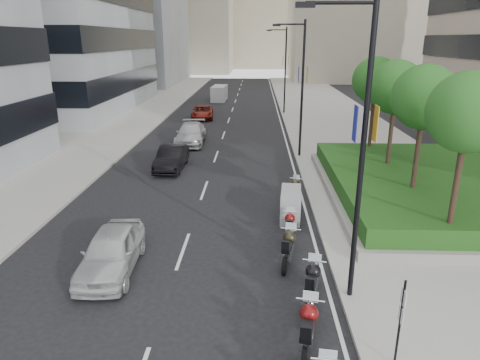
# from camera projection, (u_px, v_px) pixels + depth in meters

# --- Properties ---
(ground) EXTENTS (160.00, 160.00, 0.00)m
(ground) POSITION_uv_depth(u_px,v_px,m) (211.00, 314.00, 12.76)
(ground) COLOR black
(ground) RESTS_ON ground
(sidewalk_right) EXTENTS (10.00, 100.00, 0.15)m
(sidewalk_right) POSITION_uv_depth(u_px,v_px,m) (337.00, 124.00, 40.87)
(sidewalk_right) COLOR #9E9B93
(sidewalk_right) RESTS_ON ground
(sidewalk_left) EXTENTS (8.00, 100.00, 0.15)m
(sidewalk_left) POSITION_uv_depth(u_px,v_px,m) (120.00, 122.00, 41.63)
(sidewalk_left) COLOR #9E9B93
(sidewalk_left) RESTS_ON ground
(lane_edge) EXTENTS (0.12, 100.00, 0.01)m
(lane_edge) POSITION_uv_depth(u_px,v_px,m) (281.00, 124.00, 41.08)
(lane_edge) COLOR silver
(lane_edge) RESTS_ON ground
(lane_centre) EXTENTS (0.12, 100.00, 0.01)m
(lane_centre) POSITION_uv_depth(u_px,v_px,m) (227.00, 124.00, 41.27)
(lane_centre) COLOR silver
(lane_centre) RESTS_ON ground
(planter) EXTENTS (10.00, 14.00, 0.40)m
(planter) POSITION_uv_depth(u_px,v_px,m) (426.00, 193.00, 21.77)
(planter) COLOR gray
(planter) RESTS_ON sidewalk_right
(hedge) EXTENTS (9.40, 13.40, 0.80)m
(hedge) POSITION_uv_depth(u_px,v_px,m) (428.00, 182.00, 21.58)
(hedge) COLOR #1A4614
(hedge) RESTS_ON planter
(tree_0) EXTENTS (2.80, 2.80, 6.30)m
(tree_0) POSITION_uv_depth(u_px,v_px,m) (468.00, 113.00, 14.54)
(tree_0) COLOR #332319
(tree_0) RESTS_ON planter
(tree_1) EXTENTS (2.80, 2.80, 6.30)m
(tree_1) POSITION_uv_depth(u_px,v_px,m) (425.00, 98.00, 18.34)
(tree_1) COLOR #332319
(tree_1) RESTS_ON planter
(tree_2) EXTENTS (2.80, 2.80, 6.30)m
(tree_2) POSITION_uv_depth(u_px,v_px,m) (396.00, 88.00, 22.13)
(tree_2) COLOR #332319
(tree_2) RESTS_ON planter
(tree_3) EXTENTS (2.80, 2.80, 6.30)m
(tree_3) POSITION_uv_depth(u_px,v_px,m) (376.00, 80.00, 25.92)
(tree_3) COLOR #332319
(tree_3) RESTS_ON planter
(lamp_post_0) EXTENTS (2.34, 0.45, 9.00)m
(lamp_post_0) POSITION_uv_depth(u_px,v_px,m) (358.00, 142.00, 11.97)
(lamp_post_0) COLOR black
(lamp_post_0) RESTS_ON ground
(lamp_post_1) EXTENTS (2.34, 0.45, 9.00)m
(lamp_post_1) POSITION_uv_depth(u_px,v_px,m) (300.00, 83.00, 28.09)
(lamp_post_1) COLOR black
(lamp_post_1) RESTS_ON ground
(lamp_post_2) EXTENTS (2.34, 0.45, 9.00)m
(lamp_post_2) POSITION_uv_depth(u_px,v_px,m) (284.00, 66.00, 45.17)
(lamp_post_2) COLOR black
(lamp_post_2) RESTS_ON ground
(parking_sign) EXTENTS (0.06, 0.32, 2.50)m
(parking_sign) POSITION_uv_depth(u_px,v_px,m) (400.00, 319.00, 10.23)
(parking_sign) COLOR black
(parking_sign) RESTS_ON ground
(motorcycle_1) EXTENTS (0.79, 2.31, 1.16)m
(motorcycle_1) POSITION_uv_depth(u_px,v_px,m) (308.00, 328.00, 11.19)
(motorcycle_1) COLOR black
(motorcycle_1) RESTS_ON ground
(motorcycle_2) EXTENTS (0.82, 2.24, 1.13)m
(motorcycle_2) POSITION_uv_depth(u_px,v_px,m) (312.00, 283.00, 13.28)
(motorcycle_2) COLOR black
(motorcycle_2) RESTS_ON ground
(motorcycle_3) EXTENTS (0.80, 2.25, 1.13)m
(motorcycle_3) POSITION_uv_depth(u_px,v_px,m) (288.00, 247.00, 15.56)
(motorcycle_3) COLOR black
(motorcycle_3) RESTS_ON ground
(motorcycle_4) EXTENTS (0.66, 1.97, 0.99)m
(motorcycle_4) POSITION_uv_depth(u_px,v_px,m) (289.00, 226.00, 17.54)
(motorcycle_4) COLOR black
(motorcycle_4) RESTS_ON ground
(motorcycle_5) EXTENTS (1.07, 2.30, 1.32)m
(motorcycle_5) POSITION_uv_depth(u_px,v_px,m) (291.00, 205.00, 19.43)
(motorcycle_5) COLOR black
(motorcycle_5) RESTS_ON ground
(motorcycle_6) EXTENTS (0.78, 1.93, 0.98)m
(motorcycle_6) POSITION_uv_depth(u_px,v_px,m) (294.00, 189.00, 21.80)
(motorcycle_6) COLOR black
(motorcycle_6) RESTS_ON ground
(car_a) EXTENTS (1.97, 4.45, 1.49)m
(car_a) POSITION_uv_depth(u_px,v_px,m) (111.00, 251.00, 14.99)
(car_a) COLOR #BDBDBF
(car_a) RESTS_ON ground
(car_b) EXTENTS (1.60, 4.39, 1.44)m
(car_b) POSITION_uv_depth(u_px,v_px,m) (172.00, 158.00, 26.85)
(car_b) COLOR black
(car_b) RESTS_ON ground
(car_c) EXTENTS (2.37, 5.39, 1.54)m
(car_c) POSITION_uv_depth(u_px,v_px,m) (191.00, 134.00, 33.43)
(car_c) COLOR #AFB0B1
(car_c) RESTS_ON ground
(car_d) EXTENTS (2.54, 4.83, 1.30)m
(car_d) POSITION_uv_depth(u_px,v_px,m) (202.00, 112.00, 43.94)
(car_d) COLOR maroon
(car_d) RESTS_ON ground
(delivery_van) EXTENTS (1.96, 4.65, 1.92)m
(delivery_van) POSITION_uv_depth(u_px,v_px,m) (219.00, 94.00, 56.51)
(delivery_van) COLOR silver
(delivery_van) RESTS_ON ground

